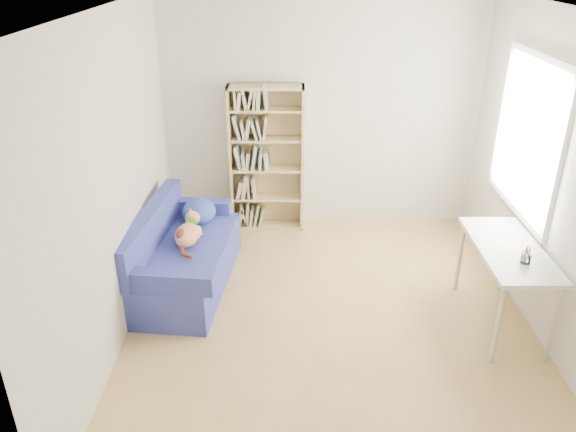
{
  "coord_description": "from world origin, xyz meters",
  "views": [
    {
      "loc": [
        -0.37,
        -4.1,
        3.0
      ],
      "look_at": [
        -0.37,
        0.35,
        0.85
      ],
      "focal_mm": 35.0,
      "sensor_mm": 36.0,
      "label": 1
    }
  ],
  "objects_px": {
    "bookshelf": "(267,165)",
    "pen_cup": "(526,257)",
    "sofa": "(183,256)",
    "desk": "(508,256)"
  },
  "relations": [
    {
      "from": "sofa",
      "to": "pen_cup",
      "type": "xyz_separation_m",
      "value": [
        2.88,
        -0.89,
        0.5
      ]
    },
    {
      "from": "desk",
      "to": "pen_cup",
      "type": "distance_m",
      "value": 0.28
    },
    {
      "from": "sofa",
      "to": "pen_cup",
      "type": "height_order",
      "value": "pen_cup"
    },
    {
      "from": "desk",
      "to": "pen_cup",
      "type": "xyz_separation_m",
      "value": [
        0.03,
        -0.25,
        0.13
      ]
    },
    {
      "from": "sofa",
      "to": "desk",
      "type": "height_order",
      "value": "sofa"
    },
    {
      "from": "sofa",
      "to": "pen_cup",
      "type": "bearing_deg",
      "value": -11.09
    },
    {
      "from": "bookshelf",
      "to": "desk",
      "type": "height_order",
      "value": "bookshelf"
    },
    {
      "from": "sofa",
      "to": "bookshelf",
      "type": "distance_m",
      "value": 1.55
    },
    {
      "from": "bookshelf",
      "to": "pen_cup",
      "type": "xyz_separation_m",
      "value": [
        2.1,
        -2.15,
        0.04
      ]
    },
    {
      "from": "sofa",
      "to": "pen_cup",
      "type": "distance_m",
      "value": 3.06
    }
  ]
}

